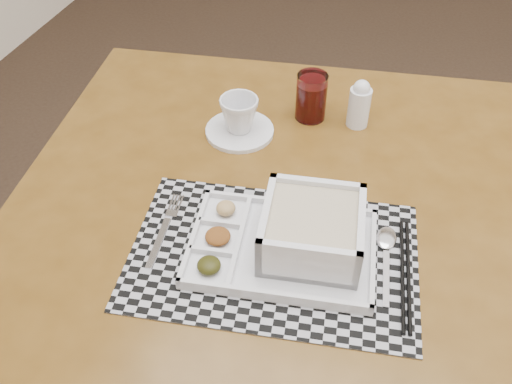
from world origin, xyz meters
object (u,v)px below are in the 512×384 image
cup (239,114)px  juice_glass (311,98)px  creamer_bottle (359,104)px  dining_table (277,232)px  serving_tray (301,236)px

cup → juice_glass: 0.17m
creamer_bottle → dining_table: bearing=-108.6°
serving_tray → dining_table: bearing=123.7°
cup → juice_glass: juice_glass is taller
juice_glass → creamer_bottle: 0.11m
serving_tray → juice_glass: 0.40m
serving_tray → cup: bearing=125.4°
cup → serving_tray: bearing=-74.5°
dining_table → creamer_bottle: size_ratio=10.25×
serving_tray → juice_glass: (-0.07, 0.40, 0.01)m
serving_tray → creamer_bottle: size_ratio=3.06×
juice_glass → creamer_bottle: size_ratio=0.96×
juice_glass → creamer_bottle: creamer_bottle is taller
cup → creamer_bottle: creamer_bottle is taller
dining_table → cup: bearing=126.2°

